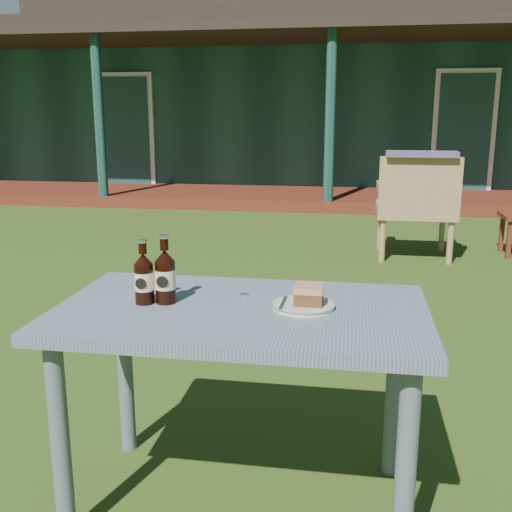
% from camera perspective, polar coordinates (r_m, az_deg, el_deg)
% --- Properties ---
extents(ground, '(80.00, 80.00, 0.00)m').
position_cam_1_polar(ground, '(3.68, 3.31, -7.81)').
color(ground, '#334916').
extents(pavilion, '(15.80, 8.30, 3.45)m').
position_cam_1_polar(pavilion, '(12.81, 8.01, 14.53)').
color(pavilion, '#173E34').
rests_on(pavilion, ground).
extents(tree_mid, '(0.28, 0.28, 9.50)m').
position_cam_1_polar(tree_mid, '(22.34, 17.27, 21.66)').
color(tree_mid, brown).
rests_on(tree_mid, ground).
extents(cafe_table, '(1.20, 0.70, 0.72)m').
position_cam_1_polar(cafe_table, '(1.98, -1.42, -7.68)').
color(cafe_table, slate).
rests_on(cafe_table, ground).
extents(plate, '(0.20, 0.20, 0.01)m').
position_cam_1_polar(plate, '(1.94, 4.54, -4.70)').
color(plate, silver).
rests_on(plate, cafe_table).
extents(cake_slice, '(0.09, 0.09, 0.06)m').
position_cam_1_polar(cake_slice, '(1.93, 5.03, -3.66)').
color(cake_slice, '#53331A').
rests_on(cake_slice, plate).
extents(fork, '(0.01, 0.14, 0.00)m').
position_cam_1_polar(fork, '(1.94, 2.60, -4.49)').
color(fork, silver).
rests_on(fork, plate).
extents(cola_bottle_near, '(0.07, 0.07, 0.23)m').
position_cam_1_polar(cola_bottle_near, '(1.99, -8.64, -1.90)').
color(cola_bottle_near, black).
rests_on(cola_bottle_near, cafe_table).
extents(cola_bottle_far, '(0.06, 0.07, 0.21)m').
position_cam_1_polar(cola_bottle_far, '(1.99, -10.63, -2.08)').
color(cola_bottle_far, black).
rests_on(cola_bottle_far, cafe_table).
extents(bottle_cap, '(0.03, 0.03, 0.01)m').
position_cam_1_polar(bottle_cap, '(2.06, -1.15, -3.72)').
color(bottle_cap, silver).
rests_on(bottle_cap, cafe_table).
extents(armchair_left, '(0.71, 0.67, 0.96)m').
position_cam_1_polar(armchair_left, '(5.75, 15.03, 5.05)').
color(armchair_left, '#A27F51').
rests_on(armchair_left, ground).
extents(floral_throw, '(0.61, 0.21, 0.05)m').
position_cam_1_polar(floral_throw, '(5.51, 15.50, 9.35)').
color(floral_throw, '#594065').
rests_on(floral_throw, armchair_left).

